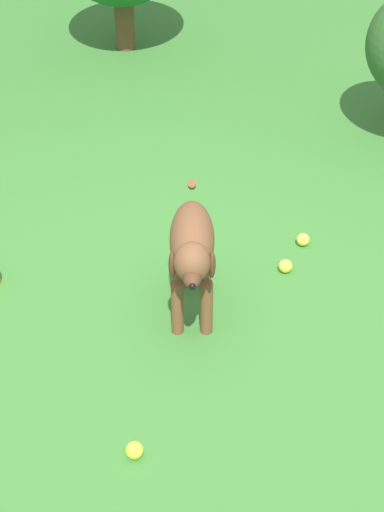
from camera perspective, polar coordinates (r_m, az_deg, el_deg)
name	(u,v)px	position (r m, az deg, el deg)	size (l,w,h in m)	color
ground	(199,334)	(3.42, 0.48, -5.64)	(14.00, 14.00, 0.00)	#38722D
dog	(192,247)	(3.29, 0.00, 0.64)	(0.82, 0.25, 0.55)	brown
tennis_ball_0	(135,450)	(2.94, -4.17, -13.81)	(0.07, 0.07, 0.07)	#C2E433
tennis_ball_1	(285,266)	(3.77, 6.76, -0.73)	(0.07, 0.07, 0.07)	#CAD83D
tennis_ball_2	(303,240)	(3.96, 8.02, 1.18)	(0.07, 0.07, 0.07)	#C7D340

